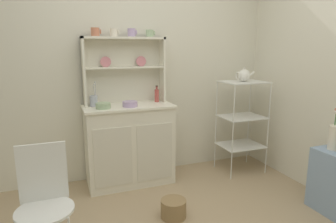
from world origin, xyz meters
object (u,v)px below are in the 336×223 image
object	(u,v)px
wire_chair	(44,197)
flower_vase	(334,136)
hutch_cabinet	(129,144)
bakers_rack	(242,114)
bowl_mixing_large	(103,106)
porcelain_teapot	(244,75)
cup_terracotta_0	(95,32)
jam_bottle	(157,95)
floor_basket	(173,209)
utensil_jar	(94,100)
hutch_shelf_unit	(124,65)

from	to	relation	value
wire_chair	flower_vase	distance (m)	2.40
hutch_cabinet	flower_vase	size ratio (longest dim) A/B	2.49
bakers_rack	bowl_mixing_large	world-z (taller)	bakers_rack
porcelain_teapot	bowl_mixing_large	bearing A→B (deg)	177.24
bakers_rack	cup_terracotta_0	world-z (taller)	cup_terracotta_0
porcelain_teapot	wire_chair	bearing A→B (deg)	-156.29
jam_bottle	flower_vase	bearing A→B (deg)	-45.72
floor_basket	utensil_jar	size ratio (longest dim) A/B	0.88
utensil_jar	porcelain_teapot	world-z (taller)	porcelain_teapot
cup_terracotta_0	bakers_rack	bearing A→B (deg)	-9.66
bowl_mixing_large	jam_bottle	xyz separation A→B (m)	(0.61, 0.16, 0.05)
hutch_shelf_unit	porcelain_teapot	size ratio (longest dim) A/B	3.80
bakers_rack	porcelain_teapot	size ratio (longest dim) A/B	4.71
utensil_jar	flower_vase	world-z (taller)	utensil_jar
wire_chair	flower_vase	xyz separation A→B (m)	(2.39, -0.09, 0.17)
hutch_cabinet	bakers_rack	xyz separation A→B (m)	(1.31, -0.15, 0.25)
cup_terracotta_0	bowl_mixing_large	xyz separation A→B (m)	(0.01, -0.20, -0.72)
floor_basket	cup_terracotta_0	size ratio (longest dim) A/B	2.27
cup_terracotta_0	utensil_jar	world-z (taller)	cup_terracotta_0
hutch_cabinet	cup_terracotta_0	world-z (taller)	cup_terracotta_0
wire_chair	floor_basket	distance (m)	1.13
floor_basket	bowl_mixing_large	distance (m)	1.19
jam_bottle	floor_basket	bearing A→B (deg)	-99.99
jam_bottle	wire_chair	bearing A→B (deg)	-134.79
hutch_shelf_unit	bakers_rack	world-z (taller)	hutch_shelf_unit
floor_basket	bowl_mixing_large	xyz separation A→B (m)	(-0.46, 0.74, 0.81)
floor_basket	jam_bottle	xyz separation A→B (m)	(0.16, 0.90, 0.86)
bowl_mixing_large	porcelain_teapot	xyz separation A→B (m)	(1.58, -0.08, 0.26)
jam_bottle	porcelain_teapot	xyz separation A→B (m)	(0.97, -0.24, 0.21)
cup_terracotta_0	utensil_jar	size ratio (longest dim) A/B	0.39
wire_chair	floor_basket	world-z (taller)	wire_chair
bakers_rack	wire_chair	distance (m)	2.33
hutch_shelf_unit	flower_vase	distance (m)	2.14
bakers_rack	porcelain_teapot	world-z (taller)	porcelain_teapot
wire_chair	porcelain_teapot	size ratio (longest dim) A/B	3.72
hutch_shelf_unit	jam_bottle	bearing A→B (deg)	-12.53
bakers_rack	flower_vase	bearing A→B (deg)	-75.80
utensil_jar	flower_vase	distance (m)	2.30
hutch_cabinet	wire_chair	distance (m)	1.36
jam_bottle	utensil_jar	world-z (taller)	utensil_jar
porcelain_teapot	utensil_jar	bearing A→B (deg)	172.17
hutch_cabinet	utensil_jar	distance (m)	0.59
bowl_mixing_large	bakers_rack	bearing A→B (deg)	-2.76
floor_basket	cup_terracotta_0	xyz separation A→B (m)	(-0.47, 0.94, 1.53)
bowl_mixing_large	flower_vase	xyz separation A→B (m)	(1.84, -1.10, -0.20)
porcelain_teapot	flower_vase	world-z (taller)	porcelain_teapot
utensil_jar	flower_vase	size ratio (longest dim) A/B	0.68
porcelain_teapot	bakers_rack	bearing A→B (deg)	-0.00
bakers_rack	cup_terracotta_0	distance (m)	1.86
hutch_cabinet	bakers_rack	world-z (taller)	bakers_rack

